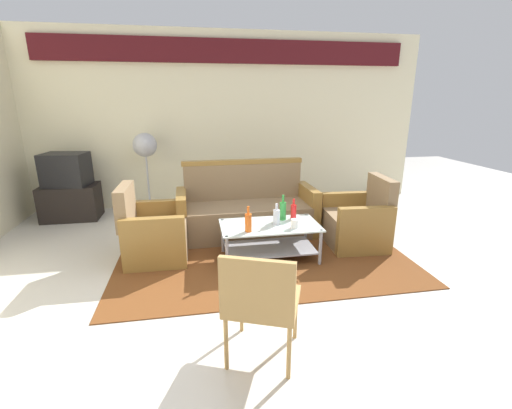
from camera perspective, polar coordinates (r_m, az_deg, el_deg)
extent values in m
plane|color=beige|center=(3.54, 1.78, -13.21)|extent=(14.00, 14.00, 0.00)
cube|color=beige|center=(6.11, -4.14, 13.25)|extent=(6.52, 0.12, 2.80)
cube|color=#4C1419|center=(6.05, -4.28, 23.37)|extent=(5.76, 0.08, 0.36)
cube|color=brown|center=(4.22, 0.94, -7.98)|extent=(3.27, 2.19, 0.01)
cube|color=#7F6647|center=(4.71, -1.42, -2.44)|extent=(1.61, 0.73, 0.42)
cube|color=#7F6647|center=(4.89, -2.10, 3.76)|extent=(1.60, 0.17, 0.48)
cube|color=olive|center=(4.89, 8.32, -0.67)|extent=(0.13, 0.70, 0.62)
cube|color=olive|center=(4.62, -11.76, -1.88)|extent=(0.13, 0.70, 0.62)
cube|color=olive|center=(4.84, -2.14, 6.88)|extent=(1.64, 0.13, 0.06)
cube|color=#7F6647|center=(4.22, -15.52, -5.55)|extent=(0.67, 0.61, 0.40)
cube|color=#7F6647|center=(4.13, -20.24, -0.22)|extent=(0.13, 0.60, 0.45)
cube|color=olive|center=(4.50, -15.20, -2.91)|extent=(0.66, 0.11, 0.58)
cube|color=olive|center=(3.89, -16.10, -6.15)|extent=(0.66, 0.11, 0.58)
cube|color=#7F6647|center=(4.58, 15.47, -3.76)|extent=(0.70, 0.64, 0.40)
cube|color=#7F6647|center=(4.58, 19.49, 1.45)|extent=(0.16, 0.61, 0.45)
cube|color=olive|center=(4.27, 17.16, -4.15)|extent=(0.67, 0.14, 0.58)
cube|color=olive|center=(4.84, 14.15, -1.42)|extent=(0.67, 0.14, 0.58)
cube|color=silver|center=(3.97, 2.23, -3.36)|extent=(1.10, 0.60, 0.02)
cube|color=#9E9EA5|center=(4.08, 2.19, -6.96)|extent=(1.00, 0.52, 0.02)
cylinder|color=#9E9EA5|center=(4.21, -5.38, -5.03)|extent=(0.04, 0.04, 0.40)
cylinder|color=#9E9EA5|center=(4.40, 7.99, -4.14)|extent=(0.04, 0.04, 0.40)
cylinder|color=#9E9EA5|center=(3.74, -4.68, -7.95)|extent=(0.04, 0.04, 0.40)
cylinder|color=#9E9EA5|center=(3.95, 10.31, -6.76)|extent=(0.04, 0.04, 0.40)
cylinder|color=silver|center=(3.96, 3.30, -2.04)|extent=(0.08, 0.08, 0.17)
cylinder|color=silver|center=(3.92, 3.33, -0.37)|extent=(0.03, 0.03, 0.07)
cylinder|color=red|center=(4.15, 6.03, -1.20)|extent=(0.07, 0.07, 0.17)
cylinder|color=red|center=(4.12, 6.08, 0.40)|extent=(0.03, 0.03, 0.07)
cylinder|color=#D85919|center=(3.74, -1.25, -2.96)|extent=(0.07, 0.07, 0.20)
cylinder|color=#D85919|center=(3.69, -1.26, -0.92)|extent=(0.03, 0.03, 0.08)
cylinder|color=#2D8C38|center=(4.11, 4.34, -1.06)|extent=(0.08, 0.08, 0.21)
cylinder|color=#2D8C38|center=(4.07, 4.38, 0.92)|extent=(0.03, 0.03, 0.09)
cylinder|color=silver|center=(3.88, 6.19, -3.07)|extent=(0.08, 0.08, 0.10)
cube|color=black|center=(6.04, -27.58, 0.35)|extent=(0.80, 0.50, 0.52)
cube|color=black|center=(5.94, -28.22, 4.98)|extent=(0.66, 0.52, 0.48)
cube|color=black|center=(6.13, -27.32, 5.43)|extent=(0.51, 0.08, 0.36)
cylinder|color=#2D2D33|center=(5.91, -16.52, -1.22)|extent=(0.32, 0.32, 0.03)
cylinder|color=#B2B2B7|center=(5.78, -16.92, 3.40)|extent=(0.03, 0.03, 0.95)
sphere|color=#B2B2B7|center=(5.69, -17.42, 9.12)|extent=(0.36, 0.36, 0.36)
cube|color=#AD844C|center=(2.54, 1.15, -15.26)|extent=(0.62, 0.62, 0.04)
cube|color=#AD844C|center=(2.24, 0.12, -13.41)|extent=(0.46, 0.22, 0.40)
cylinder|color=#AD844C|center=(2.87, -2.36, -16.18)|extent=(0.03, 0.03, 0.42)
cylinder|color=#AD844C|center=(2.81, 6.37, -17.05)|extent=(0.03, 0.03, 0.42)
cylinder|color=#AD844C|center=(2.54, -4.83, -21.19)|extent=(0.03, 0.03, 0.42)
cylinder|color=#AD844C|center=(2.47, 5.32, -22.40)|extent=(0.03, 0.03, 0.42)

